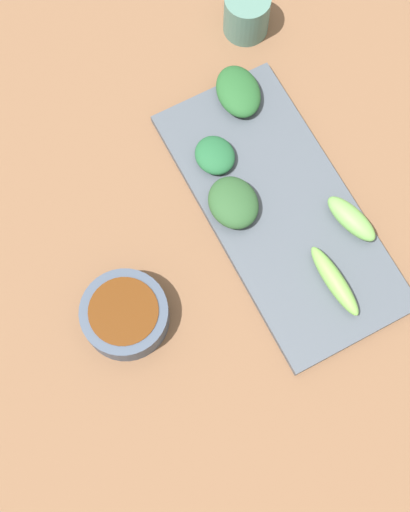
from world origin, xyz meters
name	(u,v)px	position (x,y,z in m)	size (l,w,h in m)	color
tabletop	(234,246)	(0.00, 0.00, 0.01)	(2.10, 2.10, 0.02)	brown
sauce_bowl	(125,315)	(-0.16, -0.02, 0.04)	(0.10, 0.10, 0.04)	#384354
serving_plate	(280,209)	(0.07, 0.01, 0.03)	(0.17, 0.37, 0.01)	#434A53
broccoli_leafy_0	(215,155)	(0.03, 0.11, 0.04)	(0.05, 0.05, 0.02)	#1E552F
broccoli_leafy_1	(233,203)	(0.02, 0.04, 0.05)	(0.06, 0.07, 0.03)	#274D28
broccoli_stalk_2	(351,219)	(0.13, -0.04, 0.04)	(0.03, 0.07, 0.02)	#68A04B
broccoli_stalk_3	(335,281)	(0.08, -0.10, 0.04)	(0.02, 0.10, 0.02)	#6DA447
broccoli_leafy_4	(238,92)	(0.10, 0.17, 0.04)	(0.05, 0.08, 0.03)	#215226
tea_cup	(247,14)	(0.16, 0.26, 0.05)	(0.06, 0.06, 0.06)	#4A7064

